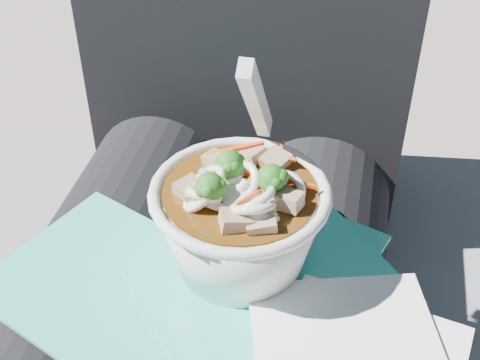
% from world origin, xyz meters
% --- Properties ---
extents(lap, '(0.33, 0.48, 0.15)m').
position_xyz_m(lap, '(0.00, 0.00, 0.49)').
color(lap, black).
rests_on(lap, stone_ledge).
extents(person_body, '(0.34, 0.94, 0.97)m').
position_xyz_m(person_body, '(0.00, 0.09, 0.52)').
color(person_body, black).
rests_on(person_body, ground).
extents(plastic_bag, '(0.38, 0.36, 0.01)m').
position_xyz_m(plastic_bag, '(0.05, -0.03, 0.57)').
color(plastic_bag, '#2CB8A9').
rests_on(plastic_bag, lap).
extents(napkins, '(0.17, 0.17, 0.01)m').
position_xyz_m(napkins, '(0.14, -0.05, 0.58)').
color(napkins, white).
rests_on(napkins, plastic_bag).
extents(udon_bowl, '(0.17, 0.17, 0.18)m').
position_xyz_m(udon_bowl, '(0.05, 0.02, 0.63)').
color(udon_bowl, silver).
rests_on(udon_bowl, plastic_bag).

